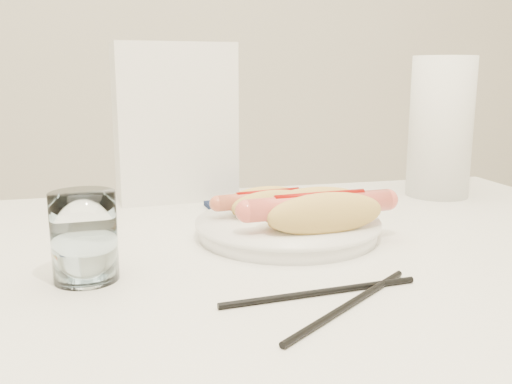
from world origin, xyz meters
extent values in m
cube|color=white|center=(0.00, 0.00, 0.73)|extent=(1.20, 0.80, 0.04)
cylinder|color=silver|center=(0.54, 0.34, 0.35)|extent=(0.04, 0.04, 0.71)
cylinder|color=white|center=(0.07, 0.06, 0.76)|extent=(0.33, 0.33, 0.02)
ellipsoid|color=#E6BE5C|center=(0.05, 0.09, 0.79)|extent=(0.13, 0.05, 0.04)
ellipsoid|color=#E6BE5C|center=(0.05, 0.11, 0.79)|extent=(0.13, 0.05, 0.04)
ellipsoid|color=#E6BE5C|center=(0.05, 0.10, 0.78)|extent=(0.12, 0.06, 0.02)
cylinder|color=#CF6649|center=(0.05, 0.10, 0.80)|extent=(0.15, 0.04, 0.02)
cylinder|color=#990A05|center=(0.05, 0.10, 0.81)|extent=(0.10, 0.02, 0.01)
ellipsoid|color=#E2B658|center=(0.10, -0.01, 0.80)|extent=(0.16, 0.05, 0.05)
ellipsoid|color=#E2B658|center=(0.10, 0.03, 0.80)|extent=(0.16, 0.05, 0.05)
ellipsoid|color=#E2B658|center=(0.10, 0.01, 0.78)|extent=(0.15, 0.07, 0.03)
cylinder|color=#ED6253|center=(0.10, 0.01, 0.80)|extent=(0.20, 0.05, 0.03)
cylinder|color=#990A05|center=(0.10, 0.01, 0.82)|extent=(0.13, 0.02, 0.01)
cylinder|color=white|center=(-0.20, -0.04, 0.80)|extent=(0.07, 0.07, 0.10)
cylinder|color=black|center=(0.04, -0.15, 0.75)|extent=(0.22, 0.03, 0.01)
cylinder|color=black|center=(0.06, -0.18, 0.75)|extent=(0.18, 0.14, 0.01)
cube|color=white|center=(-0.05, 0.35, 0.89)|extent=(0.21, 0.13, 0.27)
cube|color=#121C39|center=(0.07, 0.21, 0.75)|extent=(0.16, 0.16, 0.01)
cylinder|color=white|center=(0.41, 0.25, 0.88)|extent=(0.12, 0.12, 0.25)
camera|label=1|loc=(-0.16, -0.67, 0.98)|focal=39.95mm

